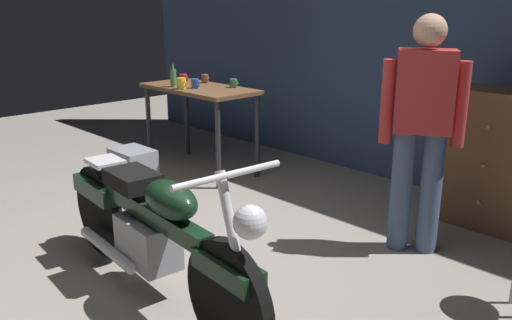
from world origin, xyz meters
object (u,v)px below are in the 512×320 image
object	(u,v)px
mug_red_diner	(183,79)
bottle	(173,77)
mug_green_speckled	(234,83)
motorcycle	(152,228)
storage_bin	(133,166)
mug_yellow_tall	(182,83)
mug_brown_stoneware	(205,79)
mug_blue_enamel	(195,84)
person_standing	(422,126)
wooden_dresser	(496,160)

from	to	relation	value
mug_red_diner	bottle	distance (m)	0.22
mug_green_speckled	bottle	xyz separation A→B (m)	(-0.47, -0.41, 0.05)
motorcycle	storage_bin	bearing A→B (deg)	156.54
mug_red_diner	mug_yellow_tall	xyz separation A→B (m)	(0.27, -0.23, 0.00)
mug_brown_stoneware	bottle	size ratio (longest dim) A/B	0.45
mug_brown_stoneware	mug_blue_enamel	bearing A→B (deg)	-53.80
mug_red_diner	mug_yellow_tall	distance (m)	0.35
person_standing	wooden_dresser	size ratio (longest dim) A/B	1.52
mug_brown_stoneware	wooden_dresser	bearing A→B (deg)	10.17
motorcycle	mug_yellow_tall	xyz separation A→B (m)	(-1.83, 1.59, 0.51)
mug_red_diner	bottle	size ratio (longest dim) A/B	0.51
mug_red_diner	mug_green_speckled	xyz separation A→B (m)	(0.56, 0.22, -0.01)
person_standing	storage_bin	distance (m)	2.91
person_standing	mug_brown_stoneware	xyz separation A→B (m)	(-2.75, 0.32, 0.02)
mug_blue_enamel	mug_green_speckled	world-z (taller)	mug_blue_enamel
wooden_dresser	mug_green_speckled	xyz separation A→B (m)	(-2.49, -0.53, 0.39)
mug_red_diner	mug_green_speckled	world-z (taller)	mug_red_diner
mug_blue_enamel	mug_brown_stoneware	xyz separation A→B (m)	(-0.23, 0.31, -0.00)
storage_bin	mug_yellow_tall	bearing A→B (deg)	73.31
motorcycle	storage_bin	distance (m)	2.27
person_standing	mug_red_diner	size ratio (longest dim) A/B	13.71
wooden_dresser	mug_yellow_tall	bearing A→B (deg)	-160.67
mug_blue_enamel	mug_brown_stoneware	world-z (taller)	mug_blue_enamel
mug_red_diner	storage_bin	bearing A→B (deg)	-81.11
mug_yellow_tall	wooden_dresser	bearing A→B (deg)	19.33
mug_blue_enamel	bottle	size ratio (longest dim) A/B	0.47
person_standing	mug_green_speckled	size ratio (longest dim) A/B	15.64
mug_red_diner	mug_brown_stoneware	size ratio (longest dim) A/B	1.12
wooden_dresser	mug_brown_stoneware	bearing A→B (deg)	-169.83
mug_blue_enamel	mug_red_diner	bearing A→B (deg)	163.89
motorcycle	mug_green_speckled	bearing A→B (deg)	132.04
bottle	mug_blue_enamel	bearing A→B (deg)	23.50
wooden_dresser	mug_green_speckled	size ratio (longest dim) A/B	10.30
mug_brown_stoneware	mug_red_diner	bearing A→B (deg)	-113.22
wooden_dresser	mug_yellow_tall	world-z (taller)	wooden_dresser
mug_red_diner	mug_green_speckled	distance (m)	0.60
mug_green_speckled	storage_bin	bearing A→B (deg)	-114.77
mug_blue_enamel	mug_brown_stoneware	bearing A→B (deg)	126.20
mug_brown_stoneware	mug_yellow_tall	bearing A→B (deg)	-68.21
person_standing	mug_blue_enamel	size ratio (longest dim) A/B	14.78
wooden_dresser	person_standing	bearing A→B (deg)	-103.60
motorcycle	person_standing	bearing A→B (deg)	71.35
person_standing	mug_green_speckled	bearing A→B (deg)	-40.20
mug_blue_enamel	mug_yellow_tall	bearing A→B (deg)	-111.19
mug_yellow_tall	person_standing	bearing A→B (deg)	2.83
motorcycle	storage_bin	xyz separation A→B (m)	(-1.98, 1.07, -0.28)
wooden_dresser	mug_brown_stoneware	xyz separation A→B (m)	(-2.96, -0.53, 0.40)
bottle	storage_bin	bearing A→B (deg)	-87.37
person_standing	mug_yellow_tall	xyz separation A→B (m)	(-2.58, -0.13, 0.03)
storage_bin	mug_brown_stoneware	xyz separation A→B (m)	(-0.02, 0.96, 0.78)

